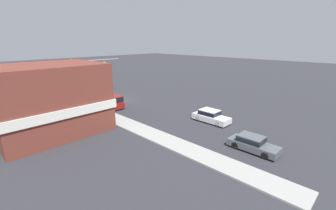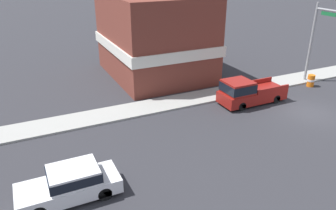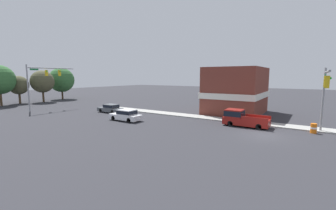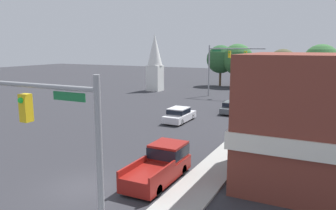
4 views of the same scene
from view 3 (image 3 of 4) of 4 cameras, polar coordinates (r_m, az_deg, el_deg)
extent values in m
plane|color=#2D2D33|center=(25.11, 22.97, -7.12)|extent=(200.00, 200.00, 0.00)
cube|color=#9E9E99|center=(30.60, 24.90, -4.57)|extent=(2.40, 60.00, 0.14)
cylinder|color=gray|center=(29.32, 34.67, 1.00)|extent=(0.22, 0.22, 6.90)
cylinder|color=gray|center=(24.79, 35.40, 6.87)|extent=(8.84, 0.18, 0.18)
cube|color=gold|center=(25.86, 35.18, 4.93)|extent=(0.36, 0.36, 1.05)
sphere|color=green|center=(25.87, 35.67, 5.59)|extent=(0.22, 0.22, 0.22)
cube|color=gold|center=(23.32, 35.37, 4.80)|extent=(0.36, 0.36, 1.05)
sphere|color=green|center=(23.32, 35.92, 5.54)|extent=(0.22, 0.22, 0.22)
cube|color=#196B38|center=(28.01, 35.12, 6.19)|extent=(1.40, 0.04, 0.30)
cylinder|color=gray|center=(44.16, -31.99, 3.57)|extent=(0.22, 0.22, 7.96)
cylinder|color=gray|center=(46.10, -27.43, 8.30)|extent=(8.54, 0.18, 0.18)
cube|color=gold|center=(45.58, -28.49, 7.17)|extent=(0.36, 0.36, 1.05)
sphere|color=green|center=(45.41, -28.39, 7.57)|extent=(0.22, 0.22, 0.22)
cube|color=gold|center=(46.80, -25.84, 7.30)|extent=(0.36, 0.36, 1.05)
sphere|color=green|center=(46.64, -25.73, 7.69)|extent=(0.22, 0.22, 0.22)
cube|color=#196B38|center=(44.65, -30.86, 7.77)|extent=(1.40, 0.04, 0.30)
cylinder|color=black|center=(31.63, -13.66, -3.24)|extent=(0.22, 0.66, 0.66)
cylinder|color=black|center=(32.77, -11.54, -2.82)|extent=(0.22, 0.66, 0.66)
cylinder|color=black|center=(29.64, -9.86, -3.84)|extent=(0.22, 0.66, 0.66)
cylinder|color=black|center=(30.85, -7.75, -3.36)|extent=(0.22, 0.66, 0.66)
cube|color=silver|center=(31.17, -10.75, -2.96)|extent=(1.89, 4.62, 0.68)
cube|color=silver|center=(30.87, -10.41, -1.78)|extent=(1.73, 2.22, 0.66)
cube|color=black|center=(30.87, -10.41, -1.78)|extent=(1.75, 2.30, 0.46)
cylinder|color=black|center=(39.20, -16.68, -1.33)|extent=(0.22, 0.66, 0.66)
cylinder|color=black|center=(40.19, -15.00, -1.06)|extent=(0.22, 0.66, 0.66)
cylinder|color=black|center=(37.14, -13.91, -1.70)|extent=(0.22, 0.66, 0.66)
cylinder|color=black|center=(38.19, -12.23, -1.41)|extent=(0.22, 0.66, 0.66)
cube|color=#51565B|center=(38.64, -14.49, -1.14)|extent=(1.76, 4.47, 0.62)
cube|color=#51565B|center=(38.36, -14.25, -0.27)|extent=(1.62, 2.14, 0.60)
cube|color=black|center=(38.36, -14.25, -0.27)|extent=(1.64, 2.23, 0.42)
cylinder|color=black|center=(28.27, 15.52, -4.55)|extent=(0.22, 0.66, 0.66)
cylinder|color=black|center=(29.96, 16.57, -3.92)|extent=(0.22, 0.66, 0.66)
cylinder|color=black|center=(27.50, 22.01, -5.15)|extent=(0.22, 0.66, 0.66)
cylinder|color=black|center=(29.23, 22.70, -4.47)|extent=(0.22, 0.66, 0.66)
cube|color=maroon|center=(28.64, 19.19, -3.97)|extent=(2.02, 5.25, 0.85)
cube|color=maroon|center=(28.85, 16.52, -1.99)|extent=(1.92, 2.00, 0.93)
cube|color=black|center=(28.85, 16.52, -1.99)|extent=(1.94, 2.07, 0.65)
cube|color=maroon|center=(27.37, 21.09, -3.29)|extent=(0.12, 2.96, 0.35)
cube|color=maroon|center=(29.21, 21.88, -2.68)|extent=(0.12, 2.96, 0.35)
cylinder|color=orange|center=(28.48, 33.02, -5.00)|extent=(0.60, 0.60, 1.04)
cylinder|color=white|center=(28.47, 33.02, -4.90)|extent=(0.62, 0.62, 0.19)
cube|color=brown|center=(38.32, 16.90, 3.53)|extent=(10.56, 8.07, 7.39)
cube|color=silver|center=(38.36, 16.86, 2.57)|extent=(10.86, 8.37, 0.90)
cylinder|color=#4C3823|center=(57.24, -36.71, 1.16)|extent=(0.44, 0.44, 2.66)
cylinder|color=#4C3823|center=(59.75, -33.49, 1.39)|extent=(0.44, 0.44, 2.22)
sphere|color=#4C4C33|center=(59.58, -33.69, 4.22)|extent=(4.10, 4.10, 4.10)
cylinder|color=#4C3823|center=(60.19, -29.09, 1.83)|extent=(0.44, 0.44, 2.47)
sphere|color=#4C4C33|center=(60.01, -29.30, 5.21)|extent=(5.16, 5.16, 5.16)
cylinder|color=#4C3823|center=(65.30, -25.23, 2.30)|extent=(0.44, 0.44, 2.22)
sphere|color=#336633|center=(65.12, -25.42, 5.76)|extent=(6.31, 6.31, 6.31)
camera|label=1|loc=(57.15, -5.75, 11.03)|focal=24.00mm
camera|label=2|loc=(24.55, -35.75, 15.76)|focal=35.00mm
camera|label=4|loc=(37.11, 47.98, 7.67)|focal=35.00mm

